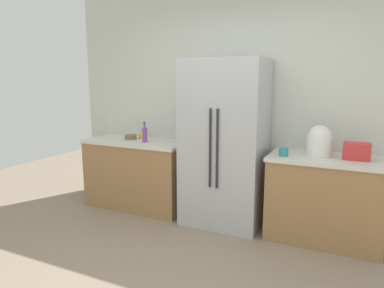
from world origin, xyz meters
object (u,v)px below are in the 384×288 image
Objects in this scene: bowl_a at (131,137)px; bottle_a at (145,134)px; cup_a at (284,152)px; toaster at (357,151)px; cup_b at (142,136)px; refrigerator at (224,144)px; rice_cooker at (319,142)px.

bottle_a is at bearing -19.78° from bowl_a.
cup_a is 0.58× the size of bowl_a.
cup_a is at bearing -168.76° from toaster.
toaster is 3.06× the size of cup_b.
refrigerator is at bearing 171.52° from cup_a.
bottle_a reaches higher than toaster.
refrigerator is at bearing -2.55° from bowl_a.
refrigerator reaches higher than rice_cooker.
toaster is 2.59m from cup_b.
rice_cooker is 0.37m from cup_a.
bowl_a is (-2.33, 0.02, -0.12)m from rice_cooker.
refrigerator is 1.04m from bottle_a.
rice_cooker is at bearing 178.30° from toaster.
bottle_a is at bearing -177.58° from rice_cooker.
toaster is 2.78× the size of cup_a.
toaster is 1.62× the size of bowl_a.
toaster is 2.69m from bowl_a.
cup_a is at bearing -4.59° from bowl_a.
cup_b is at bearing 46.28° from bowl_a.
cup_a reaches higher than cup_b.
cup_a is (-0.32, -0.14, -0.11)m from rice_cooker.
refrigerator is at bearing 2.44° from bottle_a.
cup_b is 0.53× the size of bowl_a.
refrigerator is 1.36m from toaster.
cup_a is at bearing -8.48° from refrigerator.
rice_cooker is 1.25× the size of bottle_a.
cup_b is (-1.22, 0.17, -0.02)m from refrigerator.
refrigerator is 7.38× the size of bottle_a.
bowl_a is (-2.68, 0.03, -0.06)m from toaster.
toaster is 0.99× the size of bottle_a.
bottle_a reaches higher than cup_a.
refrigerator is 1.23m from cup_b.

